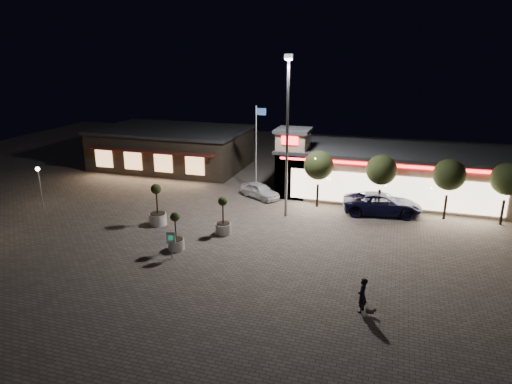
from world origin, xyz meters
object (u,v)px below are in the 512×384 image
(white_sedan, at_px, (260,190))
(planter_left, at_px, (158,212))
(pedestrian, at_px, (362,295))
(pickup_truck, at_px, (382,204))
(planter_mid, at_px, (176,238))
(valet_sign, at_px, (171,240))

(white_sedan, relative_size, planter_left, 1.25)
(pedestrian, height_order, planter_left, planter_left)
(white_sedan, bearing_deg, pedestrian, -116.04)
(pickup_truck, bearing_deg, planter_mid, 123.25)
(white_sedan, xyz_separation_m, valet_sign, (-1.78, -13.45, 0.57))
(pickup_truck, height_order, valet_sign, valet_sign)
(white_sedan, distance_m, valet_sign, 13.58)
(pedestrian, relative_size, planter_mid, 0.72)
(pickup_truck, relative_size, pedestrian, 3.31)
(planter_mid, bearing_deg, planter_left, 132.80)
(pedestrian, distance_m, planter_left, 17.48)
(planter_mid, height_order, valet_sign, planter_mid)
(planter_left, bearing_deg, pedestrian, -26.04)
(pedestrian, height_order, valet_sign, pedestrian)
(white_sedan, height_order, planter_left, planter_left)
(pickup_truck, height_order, planter_mid, planter_mid)
(pickup_truck, distance_m, valet_sign, 17.51)
(pickup_truck, distance_m, planter_left, 17.69)
(planter_left, bearing_deg, valet_sign, -53.20)
(planter_left, height_order, valet_sign, planter_left)
(white_sedan, distance_m, planter_mid, 12.32)
(pedestrian, distance_m, valet_sign, 12.33)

